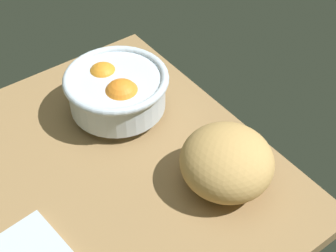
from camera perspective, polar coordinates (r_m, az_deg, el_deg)
ground_plane at (r=92.77cm, az=-7.48°, el=-6.05°), size 67.96×59.57×3.00cm
fruit_bowl at (r=98.65cm, az=-6.00°, el=4.21°), size 20.96×20.96×10.66cm
bread_loaf at (r=85.96cm, az=6.84°, el=-4.14°), size 19.86×19.66×11.01cm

